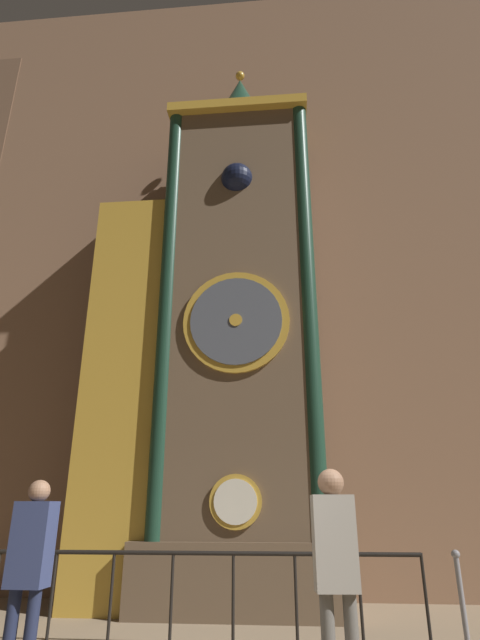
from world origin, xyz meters
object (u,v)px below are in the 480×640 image
(stanchion_post, at_px, (466,626))
(clock_tower, at_px, (215,335))
(visitor_near, at_px, (30,561))
(visitor_far, at_px, (335,560))

(stanchion_post, bearing_deg, clock_tower, 140.61)
(clock_tower, relative_size, visitor_near, 6.18)
(visitor_far, relative_size, stanchion_post, 1.69)
(visitor_far, xyz_separation_m, stanchion_post, (1.40, 1.55, -0.74))
(visitor_near, relative_size, stanchion_post, 1.63)
(clock_tower, xyz_separation_m, visitor_far, (1.59, -4.00, -3.32))
(visitor_near, xyz_separation_m, stanchion_post, (4.07, 1.33, -0.69))
(clock_tower, height_order, visitor_far, clock_tower)
(clock_tower, relative_size, visitor_far, 5.95)
(clock_tower, bearing_deg, stanchion_post, -39.39)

